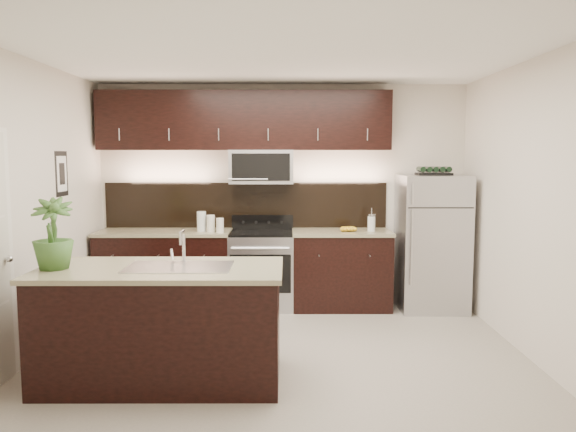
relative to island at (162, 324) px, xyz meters
The scene contains 12 objects.
ground 1.19m from the island, 28.56° to the left, with size 4.50×4.50×0.00m, color gray.
room_walls 1.57m from the island, 29.74° to the left, with size 4.52×4.02×2.71m.
counter_run 2.27m from the island, 77.07° to the left, with size 3.51×0.65×0.94m.
upper_fixtures 2.94m from the island, 77.24° to the left, with size 3.49×0.40×1.66m.
island is the anchor object (origin of this frame).
sink_faucet 0.51m from the island, ahead, with size 0.84×0.50×0.28m.
refrigerator 3.51m from the island, 38.13° to the left, with size 0.77×0.70×1.60m, color #B2B2B7.
wine_rack 3.68m from the island, 38.13° to the left, with size 0.40×0.25×0.10m.
plant 1.12m from the island, behind, with size 0.32×0.32×0.57m, color #355D25.
canisters 2.20m from the island, 87.52° to the left, with size 0.33×0.21×0.24m.
french_press 3.02m from the island, 46.94° to the left, with size 0.09×0.09×0.27m.
bananas 2.76m from the island, 51.73° to the left, with size 0.21×0.16×0.06m, color gold.
Camera 1 is at (0.05, -4.97, 1.84)m, focal length 35.00 mm.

